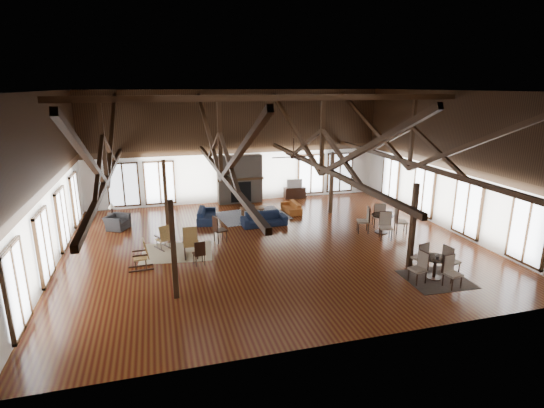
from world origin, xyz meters
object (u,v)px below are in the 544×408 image
object	(u,v)px
cafe_table_far	(382,220)
tv_console	(295,193)
armchair	(117,222)
coffee_table	(252,209)
cafe_table_near	(435,264)
sofa_navy_front	(264,219)
sofa_navy_left	(206,215)
sofa_orange	(291,207)

from	to	relation	value
cafe_table_far	tv_console	distance (m)	6.87
armchair	cafe_table_far	distance (m)	11.70
coffee_table	cafe_table_near	distance (m)	9.45
coffee_table	cafe_table_far	xyz separation A→B (m)	(4.90, -3.88, 0.19)
sofa_navy_front	cafe_table_far	size ratio (longest dim) A/B	0.93
sofa_navy_left	cafe_table_far	xyz separation A→B (m)	(7.14, -3.74, 0.28)
coffee_table	cafe_table_near	xyz separation A→B (m)	(4.28, -8.42, 0.14)
cafe_table_near	cafe_table_far	xyz separation A→B (m)	(0.62, 4.54, 0.05)
sofa_orange	coffee_table	xyz separation A→B (m)	(-2.09, -0.19, 0.13)
cafe_table_near	tv_console	xyz separation A→B (m)	(-1.16, 11.18, -0.21)
coffee_table	armchair	world-z (taller)	armchair
armchair	tv_console	bearing A→B (deg)	-44.13
sofa_orange	sofa_navy_front	bearing A→B (deg)	-47.10
sofa_navy_front	sofa_orange	xyz separation A→B (m)	(1.88, 1.74, -0.06)
sofa_orange	tv_console	bearing A→B (deg)	158.15
cafe_table_near	tv_console	bearing A→B (deg)	95.90
sofa_navy_left	armchair	size ratio (longest dim) A/B	2.01
cafe_table_far	armchair	bearing A→B (deg)	162.12
coffee_table	cafe_table_near	size ratio (longest dim) A/B	0.57
sofa_navy_front	tv_console	world-z (taller)	tv_console
coffee_table	armchair	xyz separation A→B (m)	(-6.23, -0.29, -0.06)
sofa_navy_left	cafe_table_near	xyz separation A→B (m)	(6.53, -8.28, 0.23)
sofa_navy_front	cafe_table_near	bearing A→B (deg)	-61.71
sofa_navy_left	coffee_table	distance (m)	2.25
sofa_navy_left	sofa_orange	bearing A→B (deg)	-74.10
coffee_table	armchair	distance (m)	6.24
sofa_navy_left	cafe_table_near	bearing A→B (deg)	-130.17
sofa_orange	coffee_table	world-z (taller)	sofa_orange
sofa_navy_front	sofa_orange	size ratio (longest dim) A/B	1.24
sofa_navy_left	sofa_orange	world-z (taller)	sofa_navy_left
cafe_table_far	tv_console	xyz separation A→B (m)	(-1.77, 6.63, -0.26)
cafe_table_near	armchair	bearing A→B (deg)	142.27
sofa_navy_left	tv_console	world-z (taller)	tv_console
sofa_navy_front	sofa_navy_left	xyz separation A→B (m)	(-2.46, 1.42, -0.01)
cafe_table_far	sofa_navy_left	bearing A→B (deg)	152.38
sofa_orange	cafe_table_far	xyz separation A→B (m)	(2.81, -4.06, 0.32)
coffee_table	armchair	size ratio (longest dim) A/B	1.19
sofa_orange	armchair	world-z (taller)	armchair
coffee_table	cafe_table_near	world-z (taller)	cafe_table_near
sofa_orange	tv_console	distance (m)	2.77
sofa_orange	coffee_table	distance (m)	2.10
sofa_navy_left	armchair	distance (m)	3.99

